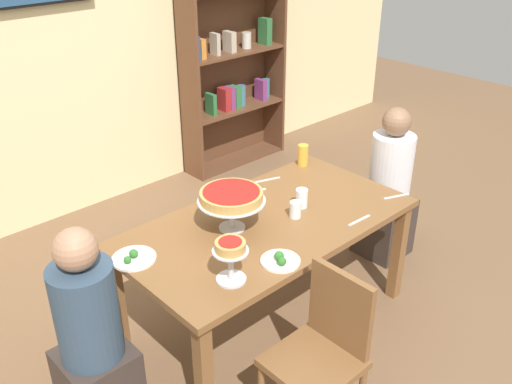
% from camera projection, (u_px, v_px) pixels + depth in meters
% --- Properties ---
extents(ground_plane, '(12.00, 12.00, 0.00)m').
position_uv_depth(ground_plane, '(267.00, 320.00, 3.61)').
color(ground_plane, brown).
extents(rear_partition, '(8.00, 0.12, 2.80)m').
position_uv_depth(rear_partition, '(72.00, 42.00, 4.37)').
color(rear_partition, beige).
rests_on(rear_partition, ground_plane).
extents(dining_table, '(1.73, 0.92, 0.74)m').
position_uv_depth(dining_table, '(268.00, 233.00, 3.30)').
color(dining_table, brown).
rests_on(dining_table, ground_plane).
extents(bookshelf, '(1.10, 0.30, 2.21)m').
position_uv_depth(bookshelf, '(231.00, 51.00, 5.27)').
color(bookshelf, brown).
rests_on(bookshelf, ground_plane).
extents(diner_head_west, '(0.34, 0.34, 1.15)m').
position_uv_depth(diner_head_west, '(93.00, 346.00, 2.70)').
color(diner_head_west, '#382D28').
rests_on(diner_head_west, ground_plane).
extents(diner_head_east, '(0.34, 0.34, 1.15)m').
position_uv_depth(diner_head_east, '(388.00, 194.00, 4.08)').
color(diner_head_east, '#382D28').
rests_on(diner_head_east, ground_plane).
extents(chair_near_left, '(0.40, 0.40, 0.87)m').
position_uv_depth(chair_near_left, '(323.00, 348.00, 2.70)').
color(chair_near_left, brown).
rests_on(chair_near_left, ground_plane).
extents(deep_dish_pizza_stand, '(0.38, 0.38, 0.24)m').
position_uv_depth(deep_dish_pizza_stand, '(231.00, 198.00, 3.09)').
color(deep_dish_pizza_stand, silver).
rests_on(deep_dish_pizza_stand, dining_table).
extents(personal_pizza_stand, '(0.18, 0.18, 0.23)m').
position_uv_depth(personal_pizza_stand, '(231.00, 253.00, 2.68)').
color(personal_pizza_stand, silver).
rests_on(personal_pizza_stand, dining_table).
extents(salad_plate_near_diner, '(0.23, 0.23, 0.06)m').
position_uv_depth(salad_plate_near_diner, '(134.00, 258.00, 2.91)').
color(salad_plate_near_diner, white).
rests_on(salad_plate_near_diner, dining_table).
extents(salad_plate_far_diner, '(0.21, 0.21, 0.06)m').
position_uv_depth(salad_plate_far_diner, '(280.00, 260.00, 2.88)').
color(salad_plate_far_diner, white).
rests_on(salad_plate_far_diner, dining_table).
extents(beer_glass_amber_tall, '(0.07, 0.07, 0.15)m').
position_uv_depth(beer_glass_amber_tall, '(303.00, 155.00, 3.90)').
color(beer_glass_amber_tall, gold).
rests_on(beer_glass_amber_tall, dining_table).
extents(water_glass_clear_near, '(0.07, 0.07, 0.10)m').
position_uv_depth(water_glass_clear_near, '(295.00, 210.00, 3.28)').
color(water_glass_clear_near, white).
rests_on(water_glass_clear_near, dining_table).
extents(water_glass_clear_far, '(0.07, 0.07, 0.12)m').
position_uv_depth(water_glass_clear_far, '(302.00, 198.00, 3.38)').
color(water_glass_clear_far, white).
rests_on(water_glass_clear_far, dining_table).
extents(cutlery_fork_near, '(0.17, 0.08, 0.00)m').
position_uv_depth(cutlery_fork_near, '(396.00, 196.00, 3.52)').
color(cutlery_fork_near, silver).
rests_on(cutlery_fork_near, dining_table).
extents(cutlery_knife_near, '(0.18, 0.07, 0.00)m').
position_uv_depth(cutlery_knife_near, '(268.00, 180.00, 3.72)').
color(cutlery_knife_near, silver).
rests_on(cutlery_knife_near, dining_table).
extents(cutlery_fork_far, '(0.18, 0.07, 0.00)m').
position_uv_depth(cutlery_fork_far, '(253.00, 191.00, 3.58)').
color(cutlery_fork_far, silver).
rests_on(cutlery_fork_far, dining_table).
extents(cutlery_knife_far, '(0.18, 0.03, 0.00)m').
position_uv_depth(cutlery_knife_far, '(359.00, 220.00, 3.26)').
color(cutlery_knife_far, silver).
rests_on(cutlery_knife_far, dining_table).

